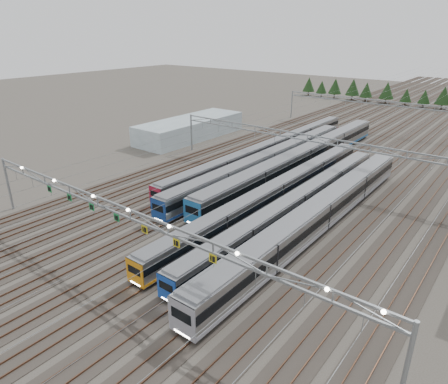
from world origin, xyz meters
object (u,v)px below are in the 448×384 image
Objects in this scene: train_a at (270,149)px; gantry_near at (129,216)px; train_e at (297,204)px; west_shed at (190,128)px; train_b at (268,161)px; train_f at (319,215)px; gantry_far at (387,107)px; train_c at (303,158)px; train_d at (276,192)px; gantry_mid at (307,143)px.

train_a is 47.51m from gantry_near.
west_shed is (-42.57, 23.95, 0.44)m from train_e.
train_b is 24.05m from train_f.
train_e is at bearing -83.66° from gantry_far.
train_f is (13.50, -21.38, -0.01)m from train_c.
train_d is (4.50, -17.33, -0.38)m from train_c.
train_a is at bearing 124.33° from train_d.
gantry_far is (-11.25, 63.06, 4.09)m from train_f.
train_a is 9.07m from train_b.
gantry_mid is at bearing -90.00° from gantry_far.
gantry_far is at bearing 89.97° from gantry_near.
train_f is (22.50, -23.82, 0.38)m from train_a.
gantry_near is 1.88× the size of west_shed.
gantry_far is at bearing 45.78° from west_shed.
gantry_far is (-6.75, 60.76, 4.49)m from train_e.
west_shed is (-29.07, 10.30, 0.21)m from train_b.
gantry_near reaches higher than train_a.
train_c is at bearing 104.55° from train_d.
gantry_near reaches higher than gantry_mid.
west_shed is (-35.77, 48.31, -4.75)m from gantry_near.
train_a is 32.77m from train_f.
train_e is at bearing -50.08° from train_a.
train_c is (4.50, 5.43, 0.18)m from train_b.
gantry_far is (-2.25, 59.01, 4.46)m from train_d.
gantry_mid reaches higher than train_e.
west_shed reaches higher than train_d.
west_shed is at bearing 150.85° from train_f.
train_a is 1.24× the size of train_e.
west_shed is (-35.82, 8.19, -4.05)m from gantry_mid.
train_d is 0.99× the size of gantry_far.
train_d is at bearing 155.77° from train_f.
train_a is 9.33m from train_c.
train_c is 2.11× the size of west_shed.
train_f is at bearing -41.55° from train_b.
train_a is 1.16× the size of train_d.
train_a is 1.15× the size of gantry_mid.
train_b is 1.08× the size of train_e.
train_c is 1.13× the size of train_d.
train_b is 19.20m from train_e.
gantry_mid and gantry_far have the same top height.
west_shed is at bearing 150.64° from train_e.
west_shed is (-38.07, 22.20, 0.40)m from train_d.
train_a is 1.02× the size of train_c.
gantry_near is 1.00× the size of gantry_mid.
train_d is (9.00, -11.90, -0.20)m from train_b.
train_c reaches higher than train_a.
train_a is 1.15× the size of gantry_far.
train_f is at bearing -27.14° from train_e.
train_f is at bearing -29.15° from west_shed.
gantry_near is (-6.80, -24.36, 5.19)m from train_e.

